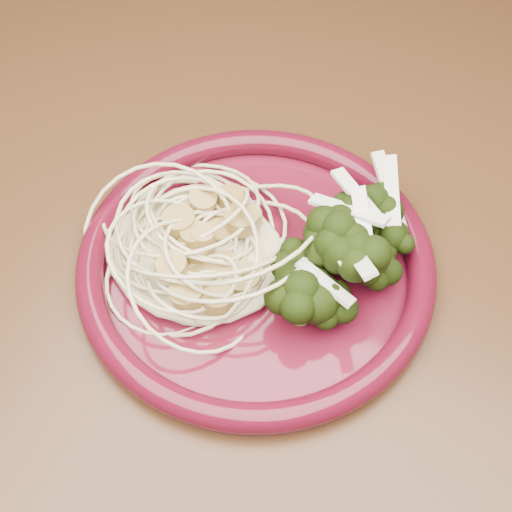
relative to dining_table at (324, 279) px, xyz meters
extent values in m
plane|color=brown|center=(0.00, 0.00, -0.65)|extent=(3.50, 3.50, 0.00)
cube|color=#472814|center=(0.00, 0.00, 0.08)|extent=(1.20, 0.80, 0.04)
cylinder|color=#472814|center=(-0.55, 0.35, -0.30)|extent=(0.06, 0.06, 0.71)
cylinder|color=#510C1C|center=(-0.03, -0.08, 0.10)|extent=(0.33, 0.33, 0.01)
torus|color=#510819|center=(-0.03, -0.08, 0.11)|extent=(0.34, 0.34, 0.02)
ellipsoid|color=beige|center=(-0.08, -0.09, 0.12)|extent=(0.17, 0.16, 0.03)
ellipsoid|color=black|center=(0.02, -0.06, 0.13)|extent=(0.13, 0.17, 0.05)
camera|label=1|loc=(0.10, -0.36, 0.56)|focal=50.00mm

